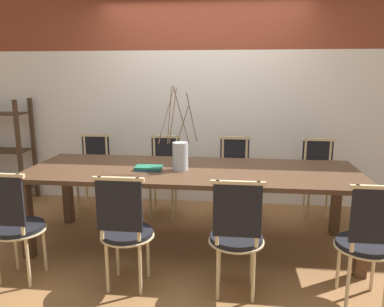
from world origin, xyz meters
TOP-DOWN VIEW (x-y plane):
  - ground_plane at (0.00, 0.00)m, footprint 16.00×16.00m
  - wall_rear at (0.00, 1.33)m, footprint 12.00×0.06m
  - dining_table at (0.00, 0.00)m, footprint 3.10×1.05m
  - chair_near_leftend at (-1.31, -0.80)m, footprint 0.42×0.42m
  - chair_near_left at (-0.42, -0.80)m, footprint 0.42×0.42m
  - chair_near_center at (0.42, -0.80)m, footprint 0.42×0.42m
  - chair_near_right at (1.34, -0.80)m, footprint 0.42×0.42m
  - chair_far_leftend at (-1.29, 0.80)m, footprint 0.42×0.42m
  - chair_far_left at (-0.42, 0.80)m, footprint 0.42×0.42m
  - chair_far_center at (0.40, 0.80)m, footprint 0.42×0.42m
  - chair_far_right at (1.34, 0.80)m, footprint 0.42×0.42m
  - vase_centerpiece at (-0.10, -0.04)m, footprint 0.34×0.34m
  - book_stack at (-0.40, -0.07)m, footprint 0.25×0.18m
  - shelving_rack at (-2.63, 1.07)m, footprint 0.77×0.39m

SIDE VIEW (x-z plane):
  - ground_plane at x=0.00m, z-range 0.00..0.00m
  - chair_near_leftend at x=-1.31m, z-range 0.03..0.97m
  - chair_near_left at x=-0.42m, z-range 0.03..0.97m
  - chair_near_center at x=0.42m, z-range 0.03..0.97m
  - chair_near_right at x=1.34m, z-range 0.03..0.97m
  - chair_far_leftend at x=-1.29m, z-range 0.03..0.97m
  - chair_far_left at x=-0.42m, z-range 0.03..0.97m
  - chair_far_center at x=0.40m, z-range 0.03..0.97m
  - chair_far_right at x=1.34m, z-range 0.03..0.97m
  - shelving_rack at x=-2.63m, z-range -0.01..1.33m
  - dining_table at x=0.00m, z-range 0.30..1.07m
  - book_stack at x=-0.40m, z-range 0.77..0.80m
  - vase_centerpiece at x=-0.10m, z-range 0.52..1.30m
  - wall_rear at x=0.00m, z-range 0.00..3.20m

